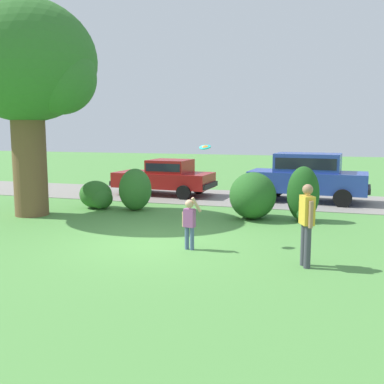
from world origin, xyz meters
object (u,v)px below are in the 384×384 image
Objects in this scene: parked_sedan at (166,176)px; oak_tree_large at (29,69)px; frisbee at (205,147)px; child_thrower at (190,220)px; adult_onlooker at (307,221)px; parked_suv at (307,175)px.

oak_tree_large is at bearing -115.33° from parked_sedan.
child_thrower is at bearing -107.42° from frisbee.
adult_onlooker reaches higher than parked_sedan.
frisbee is at bearing 154.55° from adult_onlooker.
parked_sedan is at bearing -179.59° from parked_suv.
frisbee reaches higher than child_thrower.
frisbee is (-2.08, -7.61, 1.34)m from parked_suv.
oak_tree_large is at bearing 160.05° from adult_onlooker.
frisbee is 0.16× the size of adult_onlooker.
oak_tree_large reaches higher than parked_suv.
adult_onlooker is at bearing -53.81° from parked_sedan.
oak_tree_large is 1.56× the size of parked_sedan.
child_thrower is 0.74× the size of adult_onlooker.
parked_sedan is 8.99m from child_thrower.
parked_sedan is at bearing 126.19° from adult_onlooker.
parked_suv is 2.76× the size of adult_onlooker.
oak_tree_large reaches higher than child_thrower.
child_thrower is at bearing -23.25° from oak_tree_large.
parked_suv is 8.56m from child_thrower.
child_thrower is at bearing 168.23° from adult_onlooker.
adult_onlooker is at bearing -87.13° from parked_suv.
child_thrower is 1.83m from frisbee.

